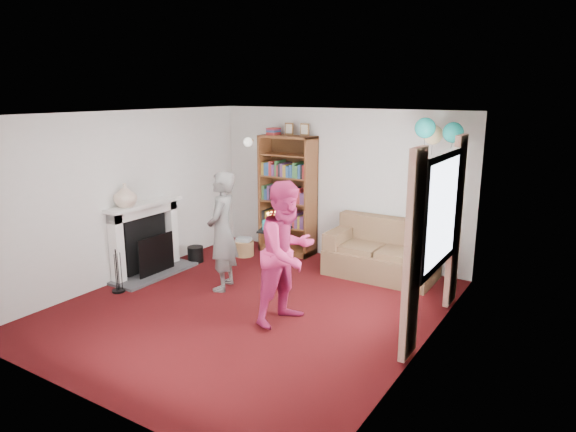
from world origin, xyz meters
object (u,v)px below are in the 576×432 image
Objects in this scene: person_magenta at (287,253)px; birthday_cake at (275,225)px; bookcase at (289,196)px; sofa at (383,254)px; person_striped at (222,231)px.

person_magenta is 4.76× the size of birthday_cake.
bookcase is 6.11× the size of birthday_cake.
sofa is 2.28m from birthday_cake.
person_magenta is (1.35, -0.43, 0.03)m from person_striped.
sofa is (1.86, -0.24, -0.67)m from bookcase.
bookcase reaches higher than birthday_cake.
person_striped is 1.42m from person_magenta.
person_magenta is (-0.37, -2.16, 0.55)m from sofa.
person_striped is at bearing 164.89° from birthday_cake.
person_striped is 4.61× the size of birthday_cake.
bookcase is 2.57m from birthday_cake.
birthday_cake is (1.22, -2.26, 0.16)m from bookcase.
bookcase is 2.82m from person_magenta.
birthday_cake is at bearing 75.50° from person_magenta.
birthday_cake is at bearing 54.31° from person_striped.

